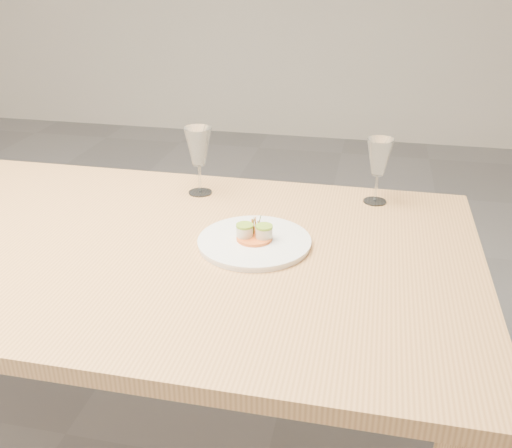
% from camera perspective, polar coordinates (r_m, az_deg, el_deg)
% --- Properties ---
extents(ground, '(7.00, 7.00, 0.00)m').
position_cam_1_polar(ground, '(2.09, -18.51, -19.30)').
color(ground, slate).
rests_on(ground, ground).
extents(dining_table, '(2.40, 1.00, 0.75)m').
position_cam_1_polar(dining_table, '(1.70, -21.66, -2.55)').
color(dining_table, tan).
rests_on(dining_table, ground).
extents(dinner_plate, '(0.29, 0.29, 0.08)m').
position_cam_1_polar(dinner_plate, '(1.46, -0.15, -1.68)').
color(dinner_plate, white).
rests_on(dinner_plate, dining_table).
extents(wine_glass_2, '(0.08, 0.08, 0.21)m').
position_cam_1_polar(wine_glass_2, '(1.74, -5.79, 7.57)').
color(wine_glass_2, white).
rests_on(wine_glass_2, dining_table).
extents(wine_glass_3, '(0.08, 0.08, 0.20)m').
position_cam_1_polar(wine_glass_3, '(1.71, 12.20, 6.42)').
color(wine_glass_3, white).
rests_on(wine_glass_3, dining_table).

